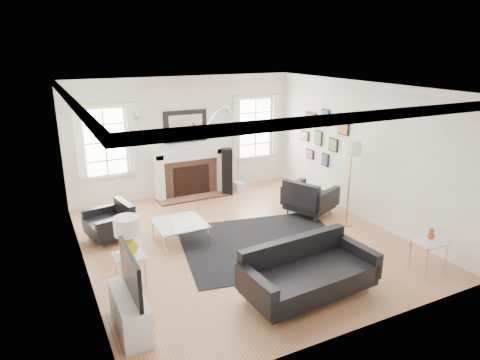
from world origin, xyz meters
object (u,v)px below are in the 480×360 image
sofa (307,273)px  coffee_table (180,224)px  arc_floor_lamp (223,149)px  fireplace (190,173)px  gourd_lamp (127,234)px  armchair_right (308,199)px  armchair_left (112,223)px

sofa → coffee_table: (-1.07, 2.46, 0.01)m
coffee_table → arc_floor_lamp: bearing=45.6°
fireplace → gourd_lamp: fireplace is taller
sofa → gourd_lamp: (-2.21, 1.41, 0.49)m
armchair_right → gourd_lamp: bearing=-164.6°
sofa → armchair_right: 3.09m
gourd_lamp → arc_floor_lamp: size_ratio=0.27×
sofa → arc_floor_lamp: bearing=82.3°
fireplace → armchair_left: (-2.14, -1.66, -0.23)m
fireplace → coffee_table: 2.60m
gourd_lamp → arc_floor_lamp: 3.89m
sofa → fireplace: bearing=90.2°
arc_floor_lamp → coffee_table: bearing=-134.4°
armchair_right → coffee_table: 2.87m
fireplace → arc_floor_lamp: bearing=-51.2°
gourd_lamp → sofa: bearing=-32.5°
armchair_right → gourd_lamp: gourd_lamp is taller
sofa → armchair_left: bearing=124.3°
coffee_table → arc_floor_lamp: 2.48m
armchair_left → fireplace: bearing=37.7°
armchair_left → gourd_lamp: 1.83m
armchair_left → sofa: bearing=-55.7°
sofa → armchair_right: armchair_right is taller
armchair_left → armchair_right: 4.01m
armchair_left → coffee_table: 1.30m
sofa → armchair_left: size_ratio=2.10×
fireplace → armchair_right: fireplace is taller
sofa → gourd_lamp: size_ratio=3.32×
armchair_right → coffee_table: armchair_right is taller
armchair_left → coffee_table: (1.08, -0.71, 0.05)m
sofa → coffee_table: sofa is taller
gourd_lamp → arc_floor_lamp: arc_floor_lamp is taller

